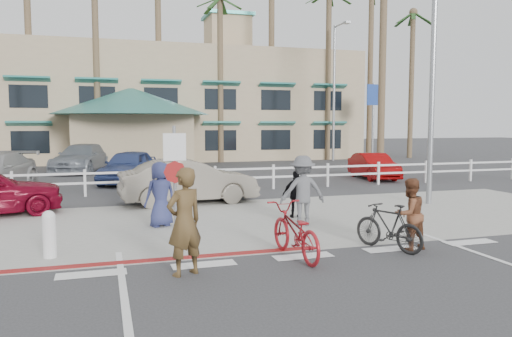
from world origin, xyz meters
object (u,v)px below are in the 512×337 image
object	(u,v)px
sign_post	(175,180)
bike_black	(388,227)
car_white_sedan	(189,181)
bike_red	(295,231)

from	to	relation	value
sign_post	bike_black	world-z (taller)	sign_post
bike_black	car_white_sedan	xyz separation A→B (m)	(-2.97, 7.37, 0.25)
bike_red	car_white_sedan	bearing A→B (deg)	-87.01
bike_red	car_white_sedan	xyz separation A→B (m)	(-0.87, 7.36, 0.21)
sign_post	bike_black	size ratio (longest dim) A/B	1.75
sign_post	bike_black	bearing A→B (deg)	-21.01
car_white_sedan	bike_black	bearing A→B (deg)	-161.83
bike_black	car_white_sedan	distance (m)	7.95
bike_red	car_white_sedan	world-z (taller)	car_white_sedan
car_white_sedan	bike_red	bearing A→B (deg)	-177.04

